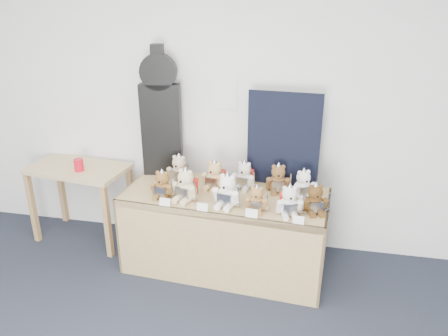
% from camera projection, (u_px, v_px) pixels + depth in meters
% --- Properties ---
extents(room_shell, '(6.00, 6.00, 6.00)m').
position_uv_depth(room_shell, '(225.00, 93.00, 3.87)').
color(room_shell, silver).
rests_on(room_shell, floor).
extents(display_table, '(1.78, 0.84, 0.72)m').
position_uv_depth(display_table, '(223.00, 214.00, 3.69)').
color(display_table, '#98784D').
rests_on(display_table, floor).
extents(side_table, '(0.98, 0.63, 0.77)m').
position_uv_depth(side_table, '(79.00, 179.00, 4.18)').
color(side_table, tan).
rests_on(side_table, floor).
extents(guitar_case, '(0.37, 0.16, 1.18)m').
position_uv_depth(guitar_case, '(161.00, 114.00, 3.88)').
color(guitar_case, black).
rests_on(guitar_case, display_table).
extents(navy_board, '(0.62, 0.06, 0.83)m').
position_uv_depth(navy_board, '(283.00, 140.00, 3.71)').
color(navy_board, black).
rests_on(navy_board, display_table).
extents(red_cup, '(0.09, 0.09, 0.11)m').
position_uv_depth(red_cup, '(79.00, 165.00, 4.02)').
color(red_cup, red).
rests_on(red_cup, side_table).
extents(teddy_front_far_left, '(0.22, 0.18, 0.27)m').
position_uv_depth(teddy_front_far_left, '(162.00, 186.00, 3.59)').
color(teddy_front_far_left, brown).
rests_on(teddy_front_far_left, display_table).
extents(teddy_front_left, '(0.25, 0.24, 0.31)m').
position_uv_depth(teddy_front_left, '(186.00, 186.00, 3.55)').
color(teddy_front_left, beige).
rests_on(teddy_front_left, display_table).
extents(teddy_front_centre, '(0.25, 0.23, 0.31)m').
position_uv_depth(teddy_front_centre, '(227.00, 192.00, 3.45)').
color(teddy_front_centre, white).
rests_on(teddy_front_centre, display_table).
extents(teddy_front_right, '(0.19, 0.15, 0.24)m').
position_uv_depth(teddy_front_right, '(256.00, 200.00, 3.38)').
color(teddy_front_right, olive).
rests_on(teddy_front_right, display_table).
extents(teddy_front_far_right, '(0.23, 0.21, 0.28)m').
position_uv_depth(teddy_front_far_right, '(289.00, 202.00, 3.31)').
color(teddy_front_far_right, silver).
rests_on(teddy_front_far_right, display_table).
extents(teddy_front_end, '(0.22, 0.20, 0.27)m').
position_uv_depth(teddy_front_end, '(315.00, 200.00, 3.35)').
color(teddy_front_end, '#4E351A').
rests_on(teddy_front_end, display_table).
extents(teddy_back_left, '(0.23, 0.20, 0.29)m').
position_uv_depth(teddy_back_left, '(179.00, 170.00, 3.88)').
color(teddy_back_left, tan).
rests_on(teddy_back_left, display_table).
extents(teddy_back_centre_left, '(0.23, 0.22, 0.29)m').
position_uv_depth(teddy_back_centre_left, '(214.00, 176.00, 3.75)').
color(teddy_back_centre_left, tan).
rests_on(teddy_back_centre_left, display_table).
extents(teddy_back_centre_right, '(0.23, 0.20, 0.28)m').
position_uv_depth(teddy_back_centre_right, '(244.00, 176.00, 3.76)').
color(teddy_back_centre_right, silver).
rests_on(teddy_back_centre_right, display_table).
extents(teddy_back_right, '(0.23, 0.20, 0.28)m').
position_uv_depth(teddy_back_right, '(278.00, 179.00, 3.69)').
color(teddy_back_right, brown).
rests_on(teddy_back_right, display_table).
extents(teddy_back_end, '(0.23, 0.22, 0.27)m').
position_uv_depth(teddy_back_end, '(303.00, 185.00, 3.60)').
color(teddy_back_end, white).
rests_on(teddy_back_end, display_table).
extents(entry_card_a, '(0.09, 0.03, 0.06)m').
position_uv_depth(entry_card_a, '(165.00, 202.00, 3.47)').
color(entry_card_a, white).
rests_on(entry_card_a, display_table).
extents(entry_card_b, '(0.09, 0.03, 0.06)m').
position_uv_depth(entry_card_b, '(202.00, 207.00, 3.39)').
color(entry_card_b, white).
rests_on(entry_card_b, display_table).
extents(entry_card_c, '(0.10, 0.03, 0.07)m').
position_uv_depth(entry_card_c, '(252.00, 213.00, 3.29)').
color(entry_card_c, white).
rests_on(entry_card_c, display_table).
extents(entry_card_d, '(0.08, 0.02, 0.06)m').
position_uv_depth(entry_card_d, '(298.00, 220.00, 3.21)').
color(entry_card_d, white).
rests_on(entry_card_d, display_table).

